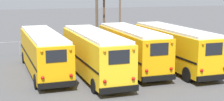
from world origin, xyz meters
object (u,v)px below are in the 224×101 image
Objects in this scene: school_bus_0 at (43,51)px; school_bus_1 at (94,53)px; utility_pole at (97,3)px; school_bus_2 at (132,47)px; school_bus_3 at (174,46)px.

school_bus_1 is (3.40, -2.28, 0.09)m from school_bus_0.
school_bus_0 is 1.17× the size of utility_pole.
school_bus_1 is at bearing -33.84° from school_bus_0.
utility_pole is (0.06, 10.47, 3.07)m from school_bus_2.
school_bus_3 is at bearing 4.21° from school_bus_1.
school_bus_2 is at bearing 168.78° from school_bus_3.
school_bus_2 reaches higher than school_bus_1.
school_bus_2 is (6.80, -1.10, 0.11)m from school_bus_0.
school_bus_2 is 10.91m from utility_pole.
school_bus_1 is 6.81m from school_bus_3.
school_bus_3 is (6.80, 0.50, 0.02)m from school_bus_1.
school_bus_3 is (10.19, -1.78, 0.11)m from school_bus_0.
school_bus_0 is 1.11× the size of school_bus_2.
school_bus_0 is 1.03× the size of school_bus_3.
school_bus_2 is (3.40, 1.17, 0.02)m from school_bus_1.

